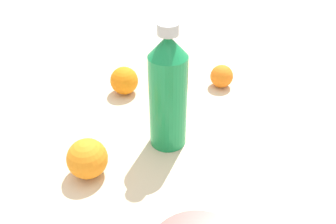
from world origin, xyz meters
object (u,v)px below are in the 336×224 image
orange_1 (124,81)px  orange_2 (222,76)px  water_bottle (168,92)px  orange_0 (87,159)px

orange_1 → orange_2: bearing=127.7°
water_bottle → orange_0: 0.21m
orange_2 → orange_1: bearing=-52.3°
water_bottle → orange_1: size_ratio=3.70×
orange_0 → orange_2: (-0.45, 0.09, -0.01)m
water_bottle → orange_2: bearing=149.3°
water_bottle → orange_0: water_bottle is taller
orange_0 → orange_2: bearing=168.3°
water_bottle → orange_2: water_bottle is taller
orange_0 → orange_1: (-0.28, -0.12, -0.00)m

